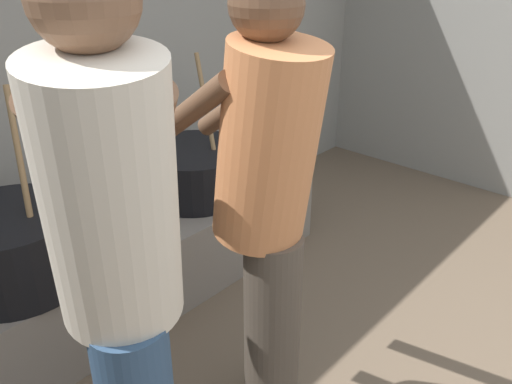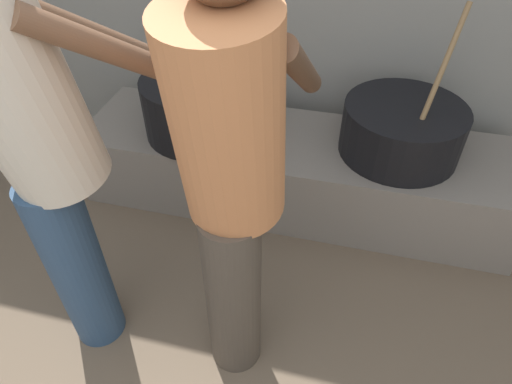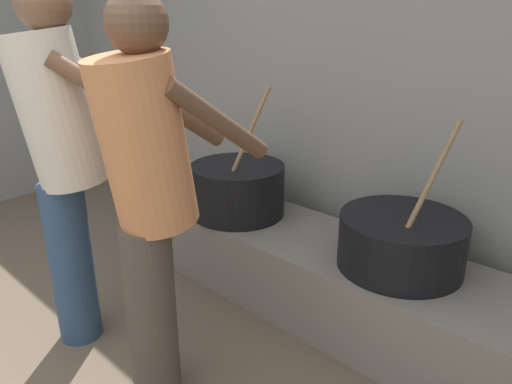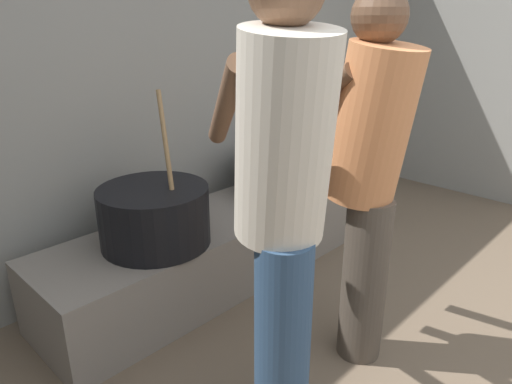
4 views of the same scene
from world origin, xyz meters
The scene contains 6 objects.
block_enclosure_rear centered at (0.00, 2.61, 1.14)m, with size 5.74×0.20×2.29m, color gray.
hearth_ledge centered at (0.21, 2.09, 0.20)m, with size 2.24×0.60×0.41m, color slate.
cooking_pot_main centered at (0.72, 2.11, 0.53)m, with size 0.57×0.57×0.70m.
cooking_pot_secondary centered at (-0.29, 2.04, 0.56)m, with size 0.55×0.55×0.75m.
cook_in_orange_shirt centered at (0.17, 1.14, 0.92)m, with size 0.36×0.68×1.60m.
cook_in_cream_shirt centered at (-0.42, 1.10, 0.96)m, with size 0.64×0.75×1.67m.
Camera 4 is at (-1.47, 0.20, 1.48)m, focal length 32.50 mm.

